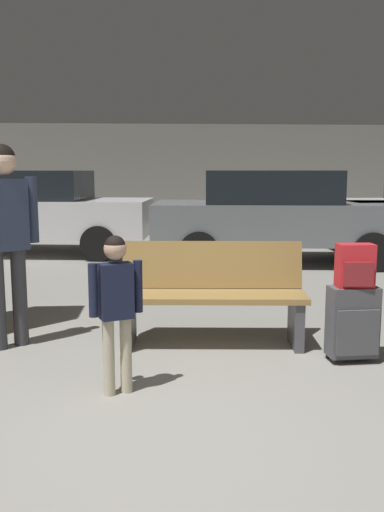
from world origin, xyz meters
name	(u,v)px	position (x,y,z in m)	size (l,w,h in m)	color
ground_plane	(162,293)	(0.00, 4.00, -0.05)	(18.00, 18.00, 0.10)	gray
garage_back_wall	(160,175)	(0.00, 12.86, 1.40)	(18.00, 0.12, 2.80)	slate
bench	(212,294)	(0.43, 1.75, 0.44)	(1.63, 0.64, 0.89)	#9E7A42
suitcase	(353,322)	(1.50, 1.22, 0.32)	(0.39, 0.25, 0.60)	#4C4C51
backpack_bright	(355,266)	(1.50, 1.22, 0.77)	(0.28, 0.20, 0.34)	red
child	(116,298)	(-0.32, 0.69, 0.67)	(0.35, 0.21, 1.09)	beige
adult	(5,224)	(-1.31, 1.76, 1.06)	(0.49, 0.39, 1.72)	#38383D
parked_car_far	(35,210)	(-2.29, 7.28, 0.81)	(4.26, 2.14, 1.51)	silver
parked_car_near	(277,214)	(1.92, 6.05, 0.81)	(4.25, 2.12, 1.51)	slate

